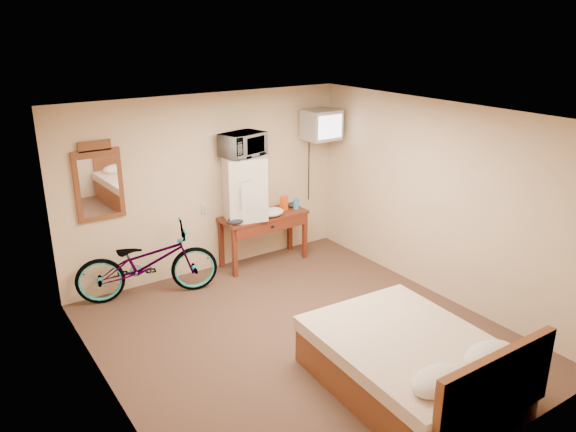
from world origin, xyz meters
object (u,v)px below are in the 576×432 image
Objects in this scene: blue_cup at (296,204)px; bicycle at (147,262)px; mini_fridge at (244,188)px; crt_television at (321,125)px; wall_mirror at (99,182)px; bed at (415,364)px; desk at (265,223)px; microwave at (243,145)px.

bicycle is (-2.34, -0.04, -0.36)m from blue_cup.
crt_television is (1.30, -0.04, 0.75)m from mini_fridge.
mini_fridge is 0.50× the size of bicycle.
crt_television is 3.18m from bicycle.
wall_mirror is at bearing 175.53° from crt_television.
blue_cup is 3.54m from bed.
mini_fridge is at bearing 168.90° from desk.
bicycle is 3.62m from bed.
desk is 1.22m from microwave.
bed is (-1.41, -3.40, -1.66)m from crt_television.
wall_mirror is (-1.91, 0.21, -0.28)m from microwave.
mini_fridge is 3.56m from bed.
crt_television is 0.59× the size of wall_mirror.
bed is (-0.10, -3.44, -0.90)m from mini_fridge.
wall_mirror is at bearing 116.34° from bed.
microwave is (0.00, 0.00, 0.61)m from mini_fridge.
blue_cup is 2.37m from bicycle.
blue_cup is 0.16× the size of wall_mirror.
mini_fridge is 1.95m from wall_mirror.
wall_mirror is at bearing 173.67° from mini_fridge.
microwave is 0.58× the size of wall_mirror.
desk is 2.21× the size of crt_television.
mini_fridge reaches higher than bed.
bicycle is at bearing 168.69° from microwave.
mini_fridge reaches higher than blue_cup.
bed is at bearing -105.65° from blue_cup.
microwave is at bearing 175.01° from blue_cup.
blue_cup is at bearing -5.92° from wall_mirror.
blue_cup reaches higher than bed.
blue_cup is at bearing -73.85° from bicycle.
desk is at bearing 178.49° from blue_cup.
microwave reaches higher than desk.
bicycle reaches higher than desk.
wall_mirror reaches higher than bed.
crt_television is at bearing -1.73° from mini_fridge.
microwave reaches higher than bed.
mini_fridge is 1.52× the size of crt_television.
wall_mirror is at bearing 66.82° from bicycle.
desk is at bearing -11.10° from mini_fridge.
wall_mirror is 0.50× the size of bed.
microwave is (-0.30, 0.06, 1.18)m from desk.
mini_fridge is 0.90× the size of wall_mirror.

